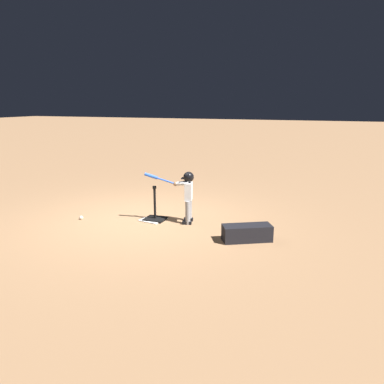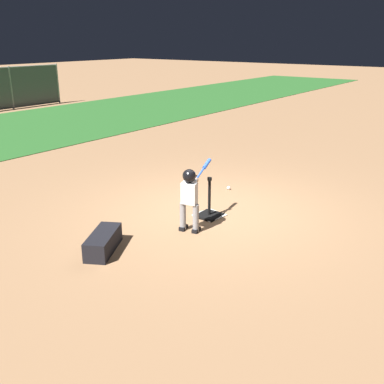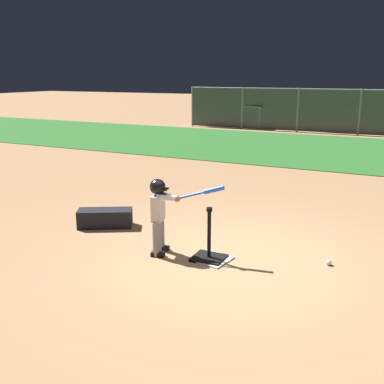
% 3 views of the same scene
% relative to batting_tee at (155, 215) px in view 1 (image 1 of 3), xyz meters
% --- Properties ---
extents(ground_plane, '(90.00, 90.00, 0.00)m').
position_rel_batting_tee_xyz_m(ground_plane, '(0.30, 0.09, -0.10)').
color(ground_plane, '#99704C').
extents(home_plate, '(0.50, 0.50, 0.02)m').
position_rel_batting_tee_xyz_m(home_plate, '(0.04, 0.02, -0.09)').
color(home_plate, white).
rests_on(home_plate, ground_plane).
extents(batting_tee, '(0.41, 0.37, 0.71)m').
position_rel_batting_tee_xyz_m(batting_tee, '(0.00, 0.00, 0.00)').
color(batting_tee, black).
rests_on(batting_tee, ground_plane).
extents(batter_child, '(0.97, 0.40, 1.03)m').
position_rel_batting_tee_xyz_m(batter_child, '(-0.66, -0.08, 0.54)').
color(batter_child, gray).
rests_on(batter_child, ground_plane).
extents(baseball, '(0.07, 0.07, 0.07)m').
position_rel_batting_tee_xyz_m(baseball, '(1.43, 0.50, -0.07)').
color(baseball, white).
rests_on(baseball, ground_plane).
extents(equipment_bag, '(0.89, 0.69, 0.28)m').
position_rel_batting_tee_xyz_m(equipment_bag, '(-2.00, 0.48, 0.04)').
color(equipment_bag, black).
rests_on(equipment_bag, ground_plane).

